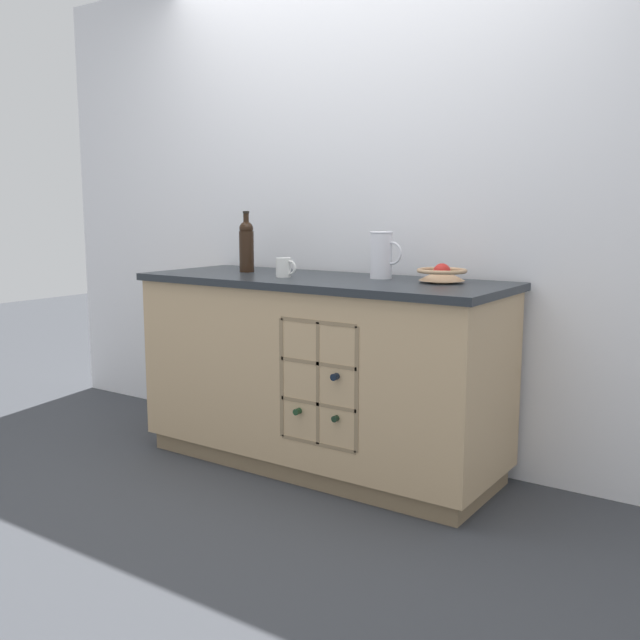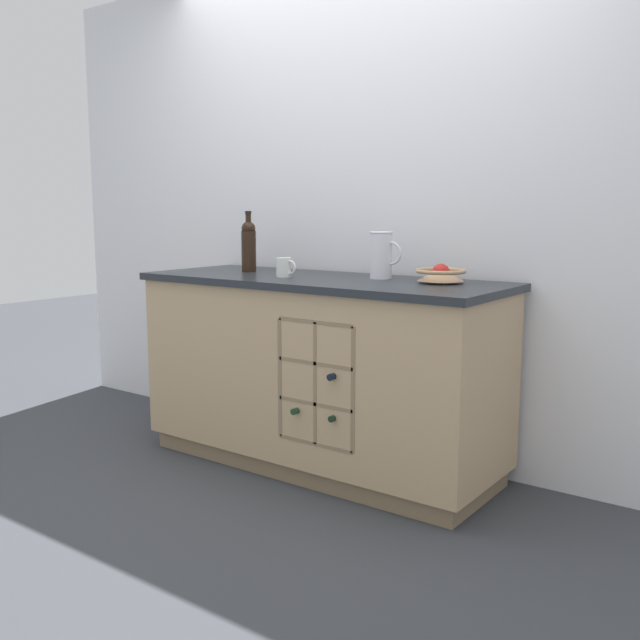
# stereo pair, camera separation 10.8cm
# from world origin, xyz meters

# --- Properties ---
(ground_plane) EXTENTS (14.00, 14.00, 0.00)m
(ground_plane) POSITION_xyz_m (0.00, 0.00, 0.00)
(ground_plane) COLOR #383A3F
(back_wall) EXTENTS (4.40, 0.06, 2.55)m
(back_wall) POSITION_xyz_m (0.00, 0.38, 1.27)
(back_wall) COLOR white
(back_wall) RESTS_ON ground_plane
(kitchen_island) EXTENTS (1.81, 0.68, 0.93)m
(kitchen_island) POSITION_xyz_m (0.00, -0.00, 0.47)
(kitchen_island) COLOR #8B7354
(kitchen_island) RESTS_ON ground_plane
(fruit_bowl) EXTENTS (0.22, 0.22, 0.09)m
(fruit_bowl) POSITION_xyz_m (0.58, 0.11, 0.97)
(fruit_bowl) COLOR tan
(fruit_bowl) RESTS_ON kitchen_island
(white_pitcher) EXTENTS (0.16, 0.11, 0.22)m
(white_pitcher) POSITION_xyz_m (0.26, 0.13, 1.04)
(white_pitcher) COLOR white
(white_pitcher) RESTS_ON kitchen_island
(ceramic_mug) EXTENTS (0.11, 0.07, 0.09)m
(ceramic_mug) POSITION_xyz_m (-0.15, -0.08, 0.97)
(ceramic_mug) COLOR white
(ceramic_mug) RESTS_ON kitchen_island
(standing_wine_bottle) EXTENTS (0.08, 0.08, 0.31)m
(standing_wine_bottle) POSITION_xyz_m (-0.49, 0.04, 1.07)
(standing_wine_bottle) COLOR black
(standing_wine_bottle) RESTS_ON kitchen_island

